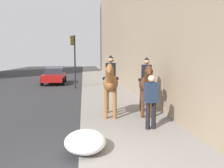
{
  "coord_description": "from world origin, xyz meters",
  "views": [
    {
      "loc": [
        -4.13,
        -0.13,
        2.35
      ],
      "look_at": [
        4.0,
        -1.16,
        1.4
      ],
      "focal_mm": 36.36,
      "sensor_mm": 36.0,
      "label": 1
    }
  ],
  "objects_px": {
    "mounted_horse_far": "(147,84)",
    "traffic_light_near_curb": "(74,53)",
    "pedestrian_greeting": "(151,98)",
    "car_near_lane": "(54,76)",
    "mounted_horse_near": "(111,82)"
  },
  "relations": [
    {
      "from": "mounted_horse_far",
      "to": "traffic_light_near_curb",
      "type": "xyz_separation_m",
      "value": [
        9.25,
        3.12,
        1.35
      ]
    },
    {
      "from": "pedestrian_greeting",
      "to": "car_near_lane",
      "type": "distance_m",
      "value": 15.0
    },
    {
      "from": "car_near_lane",
      "to": "traffic_light_near_curb",
      "type": "xyz_separation_m",
      "value": [
        -3.29,
        -1.91,
        1.97
      ]
    },
    {
      "from": "pedestrian_greeting",
      "to": "traffic_light_near_curb",
      "type": "relative_size",
      "value": 0.42
    },
    {
      "from": "pedestrian_greeting",
      "to": "car_near_lane",
      "type": "height_order",
      "value": "pedestrian_greeting"
    },
    {
      "from": "mounted_horse_near",
      "to": "car_near_lane",
      "type": "xyz_separation_m",
      "value": [
        12.52,
        3.65,
        -0.68
      ]
    },
    {
      "from": "traffic_light_near_curb",
      "to": "car_near_lane",
      "type": "bearing_deg",
      "value": 30.15
    },
    {
      "from": "pedestrian_greeting",
      "to": "mounted_horse_far",
      "type": "bearing_deg",
      "value": -20.54
    },
    {
      "from": "pedestrian_greeting",
      "to": "traffic_light_near_curb",
      "type": "xyz_separation_m",
      "value": [
        10.95,
        2.79,
        1.61
      ]
    },
    {
      "from": "mounted_horse_far",
      "to": "pedestrian_greeting",
      "type": "height_order",
      "value": "mounted_horse_far"
    },
    {
      "from": "pedestrian_greeting",
      "to": "car_near_lane",
      "type": "xyz_separation_m",
      "value": [
        14.24,
        4.71,
        -0.36
      ]
    },
    {
      "from": "car_near_lane",
      "to": "traffic_light_near_curb",
      "type": "distance_m",
      "value": 4.29
    },
    {
      "from": "mounted_horse_far",
      "to": "mounted_horse_near",
      "type": "bearing_deg",
      "value": -80.02
    },
    {
      "from": "mounted_horse_near",
      "to": "car_near_lane",
      "type": "height_order",
      "value": "mounted_horse_near"
    },
    {
      "from": "mounted_horse_near",
      "to": "car_near_lane",
      "type": "bearing_deg",
      "value": -154.72
    }
  ]
}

